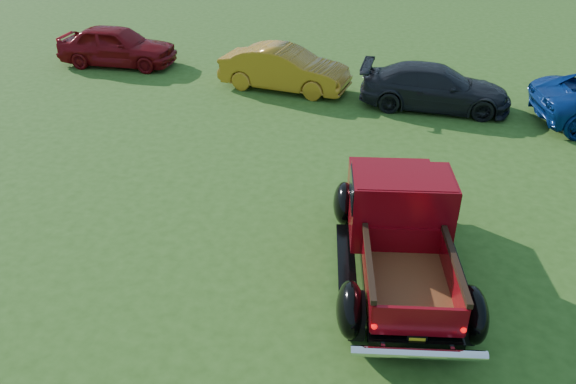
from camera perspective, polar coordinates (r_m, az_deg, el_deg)
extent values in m
plane|color=#2C4E16|center=(10.78, 0.39, -5.83)|extent=(120.00, 120.00, 0.00)
cylinder|color=black|center=(8.87, 6.92, -12.33)|extent=(0.34, 0.80, 0.77)
cylinder|color=black|center=(9.14, 17.51, -12.25)|extent=(0.34, 0.80, 0.77)
cylinder|color=black|center=(11.34, 6.17, -1.65)|extent=(0.34, 0.80, 0.77)
cylinder|color=black|center=(11.55, 14.34, -1.85)|extent=(0.34, 0.80, 0.77)
cube|color=black|center=(10.16, 11.16, -6.03)|extent=(1.98, 4.70, 0.19)
cube|color=maroon|center=(11.27, 10.45, 0.42)|extent=(1.83, 1.67, 0.60)
cube|color=silver|center=(11.93, 10.08, 2.17)|extent=(1.54, 0.27, 0.48)
cube|color=maroon|center=(10.04, 11.35, -1.54)|extent=(1.86, 1.34, 1.26)
cube|color=black|center=(9.86, 11.55, 0.13)|extent=(1.89, 1.25, 0.48)
cube|color=maroon|center=(9.74, 11.70, 1.46)|extent=(1.77, 1.24, 0.08)
cube|color=brown|center=(9.12, 12.13, -9.71)|extent=(1.56, 2.10, 0.05)
cube|color=maroon|center=(8.87, 8.09, -8.43)|extent=(0.32, 1.92, 0.50)
cube|color=maroon|center=(9.09, 16.41, -8.47)|extent=(0.32, 1.92, 0.50)
cube|color=maroon|center=(9.72, 11.56, -4.90)|extent=(1.30, 0.23, 0.50)
cube|color=maroon|center=(8.24, 13.19, -12.69)|extent=(1.30, 0.24, 0.50)
cube|color=black|center=(8.69, 8.23, -6.89)|extent=(0.36, 1.93, 0.09)
cube|color=black|center=(8.91, 16.69, -6.96)|extent=(0.36, 1.93, 0.09)
ellipsoid|color=black|center=(8.78, 6.33, -11.76)|extent=(0.58, 1.08, 0.85)
ellipsoid|color=black|center=(9.09, 18.22, -11.69)|extent=(0.58, 1.08, 0.85)
ellipsoid|color=black|center=(11.27, 5.71, -1.14)|extent=(0.58, 1.08, 0.85)
ellipsoid|color=black|center=(11.52, 14.89, -1.37)|extent=(0.58, 1.08, 0.85)
cube|color=black|center=(10.09, 5.92, -6.63)|extent=(0.59, 2.06, 0.06)
cube|color=black|center=(10.36, 16.20, -6.75)|extent=(0.59, 2.06, 0.06)
cylinder|color=silver|center=(8.32, 13.13, -15.68)|extent=(1.89, 0.42, 0.15)
cube|color=black|center=(8.43, 12.97, -14.46)|extent=(0.29, 0.06, 0.15)
cube|color=gold|center=(8.42, 12.98, -14.51)|extent=(0.23, 0.04, 0.10)
sphere|color=#CC0505|center=(8.19, 8.75, -13.34)|extent=(0.09, 0.09, 0.09)
sphere|color=#CC0505|center=(8.42, 17.40, -13.22)|extent=(0.09, 0.09, 0.09)
imported|color=maroon|center=(21.72, -16.96, 14.05)|extent=(4.19, 1.69, 1.43)
imported|color=#AD7017|center=(18.42, -0.35, 12.42)|extent=(4.33, 2.15, 1.36)
imported|color=black|center=(17.47, 14.70, 10.26)|extent=(4.47, 1.98, 1.27)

